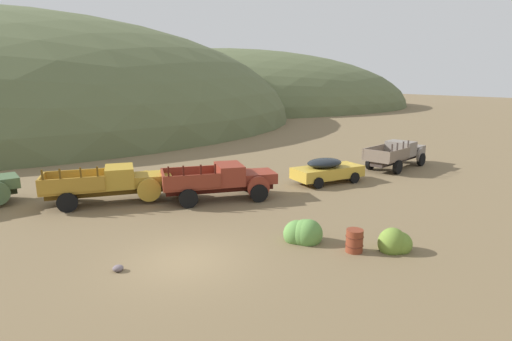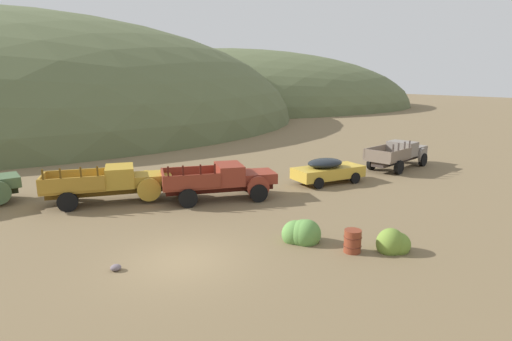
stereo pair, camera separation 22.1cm
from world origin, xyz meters
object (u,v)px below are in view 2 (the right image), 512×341
truck_primer_gray (401,154)px  truck_mustard (117,183)px  truck_rust_red (227,180)px  oil_drum_by_truck (353,241)px  car_faded_yellow (330,170)px

truck_primer_gray → truck_mustard: bearing=161.1°
truck_mustard → truck_rust_red: 5.77m
truck_rust_red → oil_drum_by_truck: 8.75m
truck_mustard → car_faded_yellow: 12.57m
truck_rust_red → car_faded_yellow: bearing=14.5°
truck_mustard → truck_rust_red: (5.41, -2.01, -0.02)m
car_faded_yellow → oil_drum_by_truck: car_faded_yellow is taller
truck_rust_red → truck_primer_gray: 14.70m
car_faded_yellow → oil_drum_by_truck: (-5.55, -9.09, -0.38)m
truck_rust_red → oil_drum_by_truck: bearing=-69.4°
truck_mustard → oil_drum_by_truck: truck_mustard is taller
truck_primer_gray → oil_drum_by_truck: bearing=-159.8°
truck_mustard → oil_drum_by_truck: 12.69m
truck_mustard → truck_primer_gray: bearing=8.3°
truck_rust_red → oil_drum_by_truck: truck_rust_red is taller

